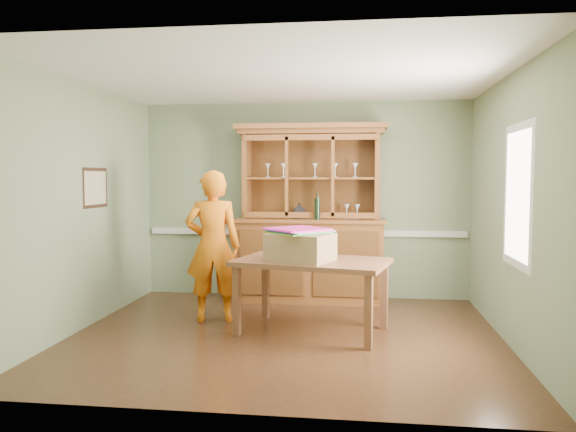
# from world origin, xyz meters

# --- Properties ---
(floor) EXTENTS (4.50, 4.50, 0.00)m
(floor) POSITION_xyz_m (0.00, 0.00, 0.00)
(floor) COLOR #482717
(floor) RESTS_ON ground
(ceiling) EXTENTS (4.50, 4.50, 0.00)m
(ceiling) POSITION_xyz_m (0.00, 0.00, 2.70)
(ceiling) COLOR white
(ceiling) RESTS_ON wall_back
(wall_back) EXTENTS (4.50, 0.00, 4.50)m
(wall_back) POSITION_xyz_m (0.00, 2.00, 1.35)
(wall_back) COLOR gray
(wall_back) RESTS_ON floor
(wall_left) EXTENTS (0.00, 4.00, 4.00)m
(wall_left) POSITION_xyz_m (-2.25, 0.00, 1.35)
(wall_left) COLOR gray
(wall_left) RESTS_ON floor
(wall_right) EXTENTS (0.00, 4.00, 4.00)m
(wall_right) POSITION_xyz_m (2.25, 0.00, 1.35)
(wall_right) COLOR gray
(wall_right) RESTS_ON floor
(wall_front) EXTENTS (4.50, 0.00, 4.50)m
(wall_front) POSITION_xyz_m (0.00, -2.00, 1.35)
(wall_front) COLOR gray
(wall_front) RESTS_ON floor
(chair_rail) EXTENTS (4.41, 0.05, 0.08)m
(chair_rail) POSITION_xyz_m (0.00, 1.98, 0.90)
(chair_rail) COLOR silver
(chair_rail) RESTS_ON wall_back
(framed_map) EXTENTS (0.03, 0.60, 0.46)m
(framed_map) POSITION_xyz_m (-2.23, 0.30, 1.55)
(framed_map) COLOR #331F14
(framed_map) RESTS_ON wall_left
(window_panel) EXTENTS (0.03, 0.96, 1.36)m
(window_panel) POSITION_xyz_m (2.23, -0.30, 1.50)
(window_panel) COLOR silver
(window_panel) RESTS_ON wall_right
(china_hutch) EXTENTS (2.02, 0.67, 2.38)m
(china_hutch) POSITION_xyz_m (0.11, 1.73, 0.83)
(china_hutch) COLOR brown
(china_hutch) RESTS_ON floor
(dining_table) EXTENTS (1.76, 1.29, 0.79)m
(dining_table) POSITION_xyz_m (0.27, 0.16, 0.70)
(dining_table) COLOR brown
(dining_table) RESTS_ON floor
(cardboard_box) EXTENTS (0.76, 0.69, 0.29)m
(cardboard_box) POSITION_xyz_m (0.15, 0.05, 0.94)
(cardboard_box) COLOR #A18353
(cardboard_box) RESTS_ON dining_table
(kite_stack) EXTENTS (0.75, 0.75, 0.05)m
(kite_stack) POSITION_xyz_m (0.13, 0.08, 1.11)
(kite_stack) COLOR #CEF71F
(kite_stack) RESTS_ON cardboard_box
(person) EXTENTS (0.71, 0.53, 1.75)m
(person) POSITION_xyz_m (-0.92, 0.51, 0.88)
(person) COLOR orange
(person) RESTS_ON floor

